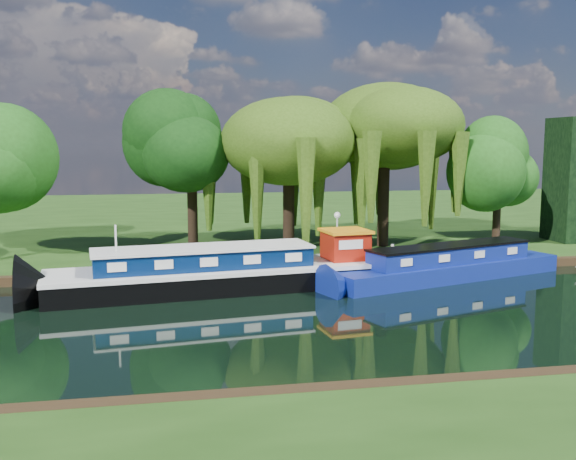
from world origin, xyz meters
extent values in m
plane|color=black|center=(0.00, 0.00, 0.00)|extent=(120.00, 120.00, 0.00)
cube|color=#1C3C10|center=(0.00, 34.00, 0.23)|extent=(120.00, 52.00, 0.45)
cube|color=black|center=(-6.29, 5.55, 0.40)|extent=(16.18, 5.55, 1.06)
cube|color=silver|center=(-6.29, 5.55, 1.01)|extent=(16.28, 5.63, 0.19)
cube|color=#061B45|center=(-7.16, 5.43, 1.54)|extent=(10.08, 3.79, 0.84)
cube|color=silver|center=(-7.16, 5.43, 2.01)|extent=(10.28, 3.99, 0.11)
cube|color=maroon|center=(-0.17, 6.35, 1.78)|extent=(2.17, 2.17, 1.32)
cube|color=orange|center=(-0.17, 6.35, 2.51)|extent=(2.42, 2.42, 0.14)
cylinder|color=silver|center=(-11.01, 4.93, 2.18)|extent=(0.09, 0.09, 2.11)
cube|color=navy|center=(5.09, 5.77, 0.36)|extent=(13.14, 6.19, 0.98)
cube|color=navy|center=(5.09, 5.77, 1.26)|extent=(9.24, 4.44, 0.82)
cube|color=black|center=(5.09, 5.77, 1.73)|extent=(9.37, 4.57, 0.11)
cube|color=silver|center=(2.09, 3.89, 1.30)|extent=(0.64, 0.26, 0.35)
cube|color=silver|center=(4.27, 4.61, 1.30)|extent=(0.64, 0.26, 0.35)
cube|color=silver|center=(6.45, 5.33, 1.30)|extent=(0.64, 0.26, 0.35)
cube|color=silver|center=(8.63, 6.05, 1.30)|extent=(0.64, 0.26, 0.35)
imported|color=maroon|center=(-7.36, 6.91, 0.00)|extent=(3.89, 3.05, 0.73)
cylinder|color=black|center=(-1.52, 14.44, 3.04)|extent=(0.67, 0.67, 5.18)
ellipsoid|color=#2F4C10|center=(-1.52, 14.44, 6.79)|extent=(7.24, 7.24, 4.68)
cylinder|color=black|center=(4.36, 13.99, 3.21)|extent=(0.78, 0.78, 5.52)
ellipsoid|color=#2F4C10|center=(4.36, 13.99, 7.20)|extent=(7.54, 7.54, 4.87)
cylinder|color=black|center=(-7.31, 15.18, 3.76)|extent=(0.61, 0.61, 6.63)
ellipsoid|color=black|center=(-7.31, 15.18, 6.48)|extent=(5.30, 5.30, 5.30)
cylinder|color=black|center=(10.92, 12.03, 3.06)|extent=(0.45, 0.45, 5.21)
ellipsoid|color=#1C4C13|center=(10.92, 12.03, 5.19)|extent=(4.17, 4.17, 4.17)
cylinder|color=silver|center=(0.50, 10.50, 1.55)|extent=(0.10, 0.10, 2.20)
sphere|color=white|center=(0.50, 10.50, 2.83)|extent=(0.36, 0.36, 0.36)
cylinder|color=silver|center=(-10.00, 8.40, 0.95)|extent=(0.16, 0.16, 1.00)
cylinder|color=silver|center=(-4.00, 8.40, 0.95)|extent=(0.16, 0.16, 1.00)
cylinder|color=silver|center=(3.00, 8.40, 0.95)|extent=(0.16, 0.16, 1.00)
cylinder|color=silver|center=(9.00, 8.40, 0.95)|extent=(0.16, 0.16, 1.00)
camera|label=1|loc=(-8.59, -23.82, 6.71)|focal=40.00mm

